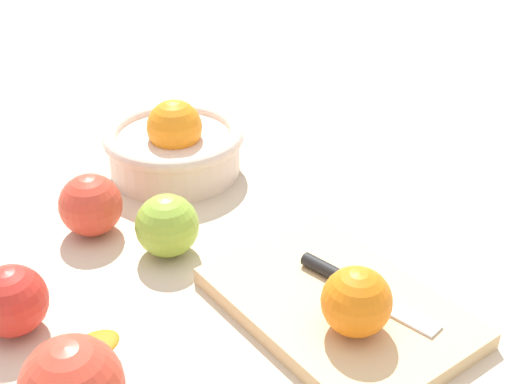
% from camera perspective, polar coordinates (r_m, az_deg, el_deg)
% --- Properties ---
extents(ground_plane, '(2.40, 2.40, 0.00)m').
position_cam_1_polar(ground_plane, '(0.76, -4.73, -5.91)').
color(ground_plane, beige).
extents(bowl, '(0.18, 0.18, 0.10)m').
position_cam_1_polar(bowl, '(0.92, -6.61, 3.73)').
color(bowl, beige).
rests_on(bowl, ground_plane).
extents(cutting_board, '(0.25, 0.18, 0.02)m').
position_cam_1_polar(cutting_board, '(0.70, 6.60, -9.19)').
color(cutting_board, '#DBB77F').
rests_on(cutting_board, ground_plane).
extents(orange_on_board, '(0.06, 0.06, 0.06)m').
position_cam_1_polar(orange_on_board, '(0.64, 8.13, -8.77)').
color(orange_on_board, orange).
rests_on(orange_on_board, cutting_board).
extents(knife, '(0.16, 0.04, 0.01)m').
position_cam_1_polar(knife, '(0.70, 7.50, -7.32)').
color(knife, silver).
rests_on(knife, cutting_board).
extents(apple_front_left, '(0.07, 0.07, 0.07)m').
position_cam_1_polar(apple_front_left, '(0.81, -13.23, -1.02)').
color(apple_front_left, '#D6422D').
rests_on(apple_front_left, ground_plane).
extents(apple_front_center, '(0.07, 0.07, 0.07)m').
position_cam_1_polar(apple_front_center, '(0.70, -19.18, -8.31)').
color(apple_front_center, red).
rests_on(apple_front_center, ground_plane).
extents(apple_mid_left, '(0.07, 0.07, 0.07)m').
position_cam_1_polar(apple_mid_left, '(0.77, -7.21, -2.72)').
color(apple_mid_left, '#8EB738').
rests_on(apple_mid_left, ground_plane).
extents(citrus_peel, '(0.04, 0.06, 0.01)m').
position_cam_1_polar(citrus_peel, '(0.68, -13.04, -11.82)').
color(citrus_peel, orange).
rests_on(citrus_peel, ground_plane).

